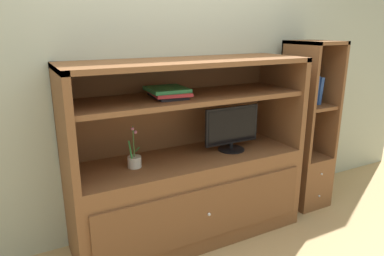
% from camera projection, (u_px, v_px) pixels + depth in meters
% --- Properties ---
extents(painted_rear_wall, '(6.00, 0.10, 2.80)m').
position_uv_depth(painted_rear_wall, '(169.00, 63.00, 2.84)').
color(painted_rear_wall, '#ADB29E').
rests_on(painted_rear_wall, ground_plane).
extents(media_console, '(1.86, 0.63, 1.45)m').
position_uv_depth(media_console, '(189.00, 181.00, 2.80)').
color(media_console, brown).
rests_on(media_console, ground_plane).
extents(tv_monitor, '(0.50, 0.22, 0.37)m').
position_uv_depth(tv_monitor, '(232.00, 128.00, 2.84)').
color(tv_monitor, black).
rests_on(tv_monitor, media_console).
extents(potted_plant, '(0.10, 0.10, 0.31)m').
position_uv_depth(potted_plant, '(134.00, 160.00, 2.52)').
color(potted_plant, beige).
rests_on(potted_plant, media_console).
extents(magazine_stack, '(0.30, 0.35, 0.07)m').
position_uv_depth(magazine_stack, '(168.00, 92.00, 2.52)').
color(magazine_stack, black).
rests_on(magazine_stack, media_console).
extents(bookshelf_tall, '(0.36, 0.46, 1.57)m').
position_uv_depth(bookshelf_tall, '(304.00, 149.00, 3.36)').
color(bookshelf_tall, brown).
rests_on(bookshelf_tall, ground_plane).
extents(upright_book_row, '(0.21, 0.18, 0.28)m').
position_uv_depth(upright_book_row, '(309.00, 91.00, 3.18)').
color(upright_book_row, black).
rests_on(upright_book_row, bookshelf_tall).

